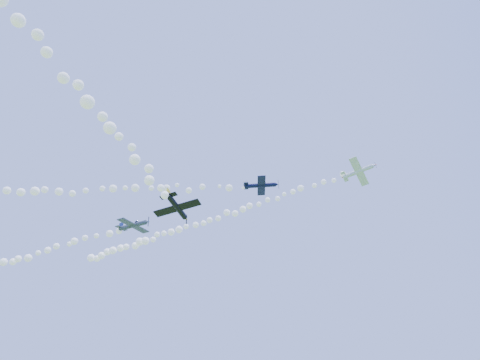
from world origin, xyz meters
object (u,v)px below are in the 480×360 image
at_px(plane_navy, 261,185).
at_px(plane_grey, 134,225).
at_px(plane_white, 359,171).
at_px(plane_black, 177,207).

relative_size(plane_navy, plane_grey, 0.87).
relative_size(plane_white, plane_navy, 1.11).
bearing_deg(plane_white, plane_grey, -154.42).
bearing_deg(plane_white, plane_black, -127.70).
xyz_separation_m(plane_white, plane_grey, (-43.19, -17.01, -11.11)).
relative_size(plane_white, plane_black, 1.03).
relative_size(plane_navy, plane_black, 0.93).
bearing_deg(plane_grey, plane_navy, 4.94).
xyz_separation_m(plane_grey, plane_black, (18.22, -10.94, -7.64)).
height_order(plane_white, plane_grey, plane_white).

